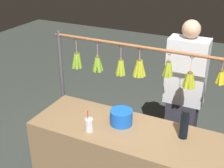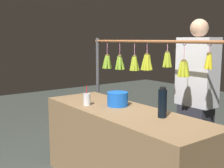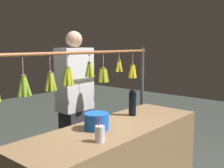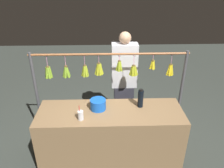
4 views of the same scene
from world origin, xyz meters
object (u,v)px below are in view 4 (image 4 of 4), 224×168
(vendor_person, at_px, (124,83))
(water_bottle, at_px, (141,98))
(blue_bucket, at_px, (98,104))
(drink_cup, at_px, (81,115))

(vendor_person, bearing_deg, water_bottle, 103.85)
(blue_bucket, bearing_deg, drink_cup, 47.87)
(drink_cup, bearing_deg, blue_bucket, -132.13)
(blue_bucket, height_order, drink_cup, drink_cup)
(drink_cup, bearing_deg, water_bottle, -160.84)
(water_bottle, bearing_deg, vendor_person, -76.15)
(drink_cup, xyz_separation_m, vendor_person, (-0.64, -1.00, -0.05))
(blue_bucket, height_order, vendor_person, vendor_person)
(blue_bucket, bearing_deg, water_bottle, -176.03)
(blue_bucket, relative_size, drink_cup, 1.03)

